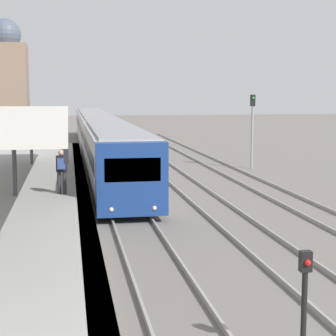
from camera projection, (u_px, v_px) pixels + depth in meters
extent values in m
cube|color=beige|center=(13.00, 116.00, 20.47)|extent=(4.00, 24.03, 0.20)
cube|color=black|center=(67.00, 121.00, 20.84)|extent=(0.08, 24.03, 0.24)
cylinder|color=#47474C|center=(14.00, 157.00, 20.67)|extent=(0.16, 0.16, 2.85)
cylinder|color=#47474C|center=(31.00, 138.00, 30.05)|extent=(0.16, 0.16, 2.85)
cylinder|color=#2D2D33|center=(59.00, 183.00, 21.13)|extent=(0.14, 0.14, 0.85)
cylinder|color=#2D2D33|center=(65.00, 183.00, 21.16)|extent=(0.14, 0.14, 0.85)
cube|color=black|center=(61.00, 164.00, 21.05)|extent=(0.40, 0.22, 0.60)
sphere|color=tan|center=(61.00, 153.00, 21.00)|extent=(0.22, 0.22, 0.22)
cube|color=#334C8E|center=(61.00, 164.00, 20.85)|extent=(0.30, 0.18, 0.40)
cube|color=navy|center=(132.00, 179.00, 20.17)|extent=(2.57, 0.70, 2.65)
cube|color=black|center=(133.00, 170.00, 19.80)|extent=(2.01, 0.04, 0.85)
sphere|color=#EFEACC|center=(111.00, 210.00, 19.84)|extent=(0.16, 0.16, 0.16)
sphere|color=#EFEACC|center=(154.00, 208.00, 20.11)|extent=(0.16, 0.16, 0.16)
cube|color=silver|center=(114.00, 155.00, 27.95)|extent=(2.57, 15.24, 2.65)
cube|color=gray|center=(114.00, 128.00, 27.77)|extent=(2.26, 14.93, 0.12)
cube|color=black|center=(114.00, 150.00, 27.91)|extent=(2.59, 14.02, 0.69)
cylinder|color=black|center=(97.00, 199.00, 23.09)|extent=(0.12, 0.70, 0.70)
cylinder|color=black|center=(150.00, 197.00, 23.47)|extent=(0.12, 0.70, 0.70)
cylinder|color=black|center=(89.00, 168.00, 32.76)|extent=(0.12, 0.70, 0.70)
cylinder|color=black|center=(126.00, 167.00, 33.14)|extent=(0.12, 0.70, 0.70)
cube|color=silver|center=(98.00, 134.00, 43.17)|extent=(2.57, 15.24, 2.65)
cube|color=gray|center=(98.00, 116.00, 42.99)|extent=(2.26, 14.93, 0.12)
cube|color=black|center=(98.00, 130.00, 43.13)|extent=(2.59, 14.02, 0.69)
cylinder|color=black|center=(86.00, 157.00, 38.31)|extent=(0.12, 0.70, 0.70)
cylinder|color=black|center=(118.00, 157.00, 38.68)|extent=(0.12, 0.70, 0.70)
cylinder|color=black|center=(82.00, 145.00, 47.98)|extent=(0.12, 0.70, 0.70)
cylinder|color=black|center=(108.00, 144.00, 48.35)|extent=(0.12, 0.70, 0.70)
cube|color=silver|center=(90.00, 124.00, 58.38)|extent=(2.57, 15.24, 2.65)
cube|color=gray|center=(90.00, 110.00, 58.20)|extent=(2.26, 14.93, 0.12)
cube|color=black|center=(90.00, 121.00, 58.35)|extent=(2.59, 14.02, 0.69)
cylinder|color=black|center=(81.00, 139.00, 53.52)|extent=(0.12, 0.70, 0.70)
cylinder|color=black|center=(104.00, 139.00, 53.90)|extent=(0.12, 0.70, 0.70)
cylinder|color=black|center=(79.00, 132.00, 63.19)|extent=(0.12, 0.70, 0.70)
cylinder|color=black|center=(98.00, 132.00, 63.57)|extent=(0.12, 0.70, 0.70)
cylinder|color=black|center=(304.00, 317.00, 9.64)|extent=(0.10, 0.10, 1.63)
cube|color=black|center=(306.00, 261.00, 9.51)|extent=(0.20, 0.14, 0.36)
sphere|color=red|center=(308.00, 263.00, 9.43)|extent=(0.11, 0.11, 0.11)
cylinder|color=gray|center=(252.00, 132.00, 34.82)|extent=(0.14, 0.14, 4.60)
cube|color=black|center=(253.00, 100.00, 34.56)|extent=(0.28, 0.20, 0.70)
sphere|color=green|center=(253.00, 98.00, 34.43)|extent=(0.14, 0.14, 0.14)
cube|color=#89705B|center=(7.00, 93.00, 54.18)|extent=(4.00, 4.00, 9.41)
sphere|color=#4C5666|center=(5.00, 35.00, 53.45)|extent=(3.07, 3.07, 3.07)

